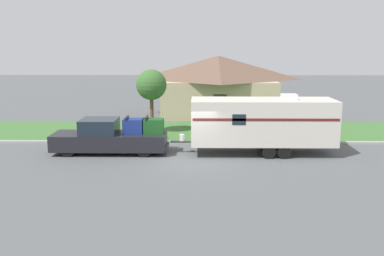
{
  "coord_description": "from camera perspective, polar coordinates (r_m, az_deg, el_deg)",
  "views": [
    {
      "loc": [
        0.27,
        -21.24,
        5.9
      ],
      "look_at": [
        -0.03,
        1.47,
        1.4
      ],
      "focal_mm": 40.0,
      "sensor_mm": 36.0,
      "label": 1
    }
  ],
  "objects": [
    {
      "name": "house_across_street",
      "position": [
        35.81,
        3.5,
        5.82
      ],
      "size": [
        9.91,
        6.9,
        4.91
      ],
      "color": "tan",
      "rests_on": "ground_plane"
    },
    {
      "name": "pickup_truck",
      "position": [
        23.73,
        -10.72,
        -1.21
      ],
      "size": [
        6.28,
        2.01,
        2.02
      ],
      "color": "black",
      "rests_on": "ground_plane"
    },
    {
      "name": "ground_plane",
      "position": [
        22.04,
        0.02,
        -4.32
      ],
      "size": [
        120.0,
        120.0,
        0.0
      ],
      "primitive_type": "plane",
      "color": "#515456"
    },
    {
      "name": "tree_in_yard",
      "position": [
        28.35,
        -5.44,
        5.69
      ],
      "size": [
        2.02,
        2.02,
        4.24
      ],
      "color": "brown",
      "rests_on": "ground_plane"
    },
    {
      "name": "mailbox",
      "position": [
        26.29,
        -5.19,
        0.41
      ],
      "size": [
        0.48,
        0.2,
        1.29
      ],
      "color": "brown",
      "rests_on": "ground_plane"
    },
    {
      "name": "travel_trailer",
      "position": [
        23.34,
        9.39,
        0.86
      ],
      "size": [
        8.81,
        2.43,
        3.25
      ],
      "color": "black",
      "rests_on": "ground_plane"
    },
    {
      "name": "lawn_strip",
      "position": [
        29.24,
        0.21,
        -0.4
      ],
      "size": [
        80.0,
        7.0,
        0.03
      ],
      "color": "#3D6B33",
      "rests_on": "ground_plane"
    },
    {
      "name": "curb_strip",
      "position": [
        25.66,
        0.13,
        -1.92
      ],
      "size": [
        80.0,
        0.3,
        0.14
      ],
      "color": "#999993",
      "rests_on": "ground_plane"
    }
  ]
}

